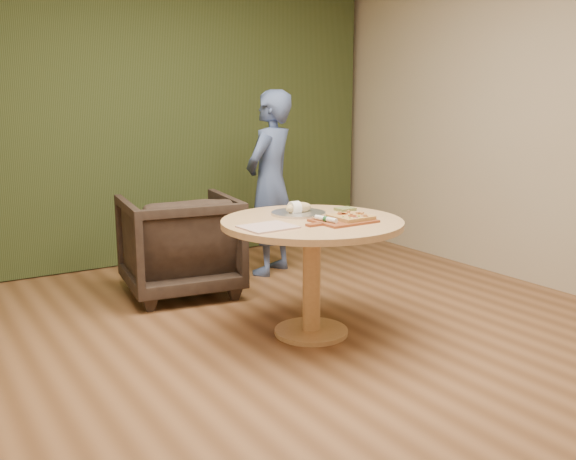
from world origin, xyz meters
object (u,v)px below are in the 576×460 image
at_px(flatbread_pizza, 351,217).
at_px(serving_tray, 299,213).
at_px(pedestal_table, 312,242).
at_px(pizza_paddle, 342,221).
at_px(bread_roll, 297,208).
at_px(cutlery_roll, 326,219).
at_px(armchair, 180,239).
at_px(person_standing, 270,183).

height_order(flatbread_pizza, serving_tray, flatbread_pizza).
height_order(pedestal_table, flatbread_pizza, flatbread_pizza).
relative_size(pizza_paddle, bread_roll, 2.33).
bearing_deg(cutlery_roll, armchair, 93.84).
bearing_deg(flatbread_pizza, person_standing, 77.32).
height_order(cutlery_roll, serving_tray, cutlery_roll).
distance_m(serving_tray, person_standing, 1.31).
distance_m(pizza_paddle, person_standing, 1.63).
height_order(serving_tray, bread_roll, bread_roll).
bearing_deg(person_standing, cutlery_roll, 40.71).
xyz_separation_m(bread_roll, armchair, (-0.39, 1.07, -0.37)).
bearing_deg(flatbread_pizza, armchair, 110.63).
relative_size(bread_roll, armchair, 0.23).
height_order(cutlery_roll, bread_roll, bread_roll).
bearing_deg(pedestal_table, person_standing, 69.33).
xyz_separation_m(pizza_paddle, flatbread_pizza, (0.07, -0.00, 0.02)).
xyz_separation_m(pedestal_table, armchair, (-0.36, 1.27, -0.18)).
xyz_separation_m(pizza_paddle, person_standing, (0.42, 1.57, 0.02)).
relative_size(pedestal_table, cutlery_roll, 5.72).
relative_size(bread_roll, person_standing, 0.12).
bearing_deg(pizza_paddle, bread_roll, 101.80).
distance_m(cutlery_roll, bread_roll, 0.36).
height_order(flatbread_pizza, person_standing, person_standing).
relative_size(cutlery_roll, person_standing, 0.13).
xyz_separation_m(cutlery_roll, serving_tray, (0.03, 0.36, -0.02)).
relative_size(pedestal_table, pizza_paddle, 2.53).
bearing_deg(pedestal_table, serving_tray, 81.14).
relative_size(flatbread_pizza, bread_roll, 1.17).
bearing_deg(serving_tray, flatbread_pizza, -68.44).
bearing_deg(person_standing, flatbread_pizza, 46.93).
height_order(flatbread_pizza, armchair, armchair).
height_order(pedestal_table, cutlery_roll, cutlery_roll).
distance_m(pedestal_table, pizza_paddle, 0.25).
distance_m(flatbread_pizza, bread_roll, 0.40).
bearing_deg(serving_tray, person_standing, 67.47).
bearing_deg(cutlery_roll, person_standing, 60.72).
height_order(serving_tray, person_standing, person_standing).
distance_m(flatbread_pizza, cutlery_roll, 0.18).
distance_m(cutlery_roll, armchair, 1.51).
bearing_deg(person_standing, pedestal_table, 38.94).
height_order(flatbread_pizza, bread_roll, bread_roll).
bearing_deg(pedestal_table, armchair, 105.95).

